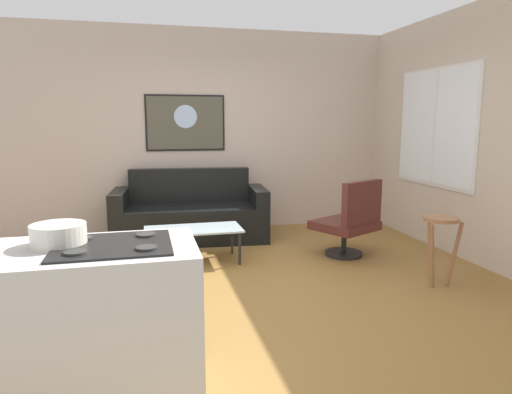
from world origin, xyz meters
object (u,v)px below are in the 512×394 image
coffee_table (193,231)px  wall_painting (186,123)px  couch (191,216)px  bar_stool (440,233)px  armchair (350,221)px  mixing_bowl (59,235)px

coffee_table → wall_painting: size_ratio=0.97×
couch → wall_painting: 1.31m
bar_stool → wall_painting: 3.62m
coffee_table → armchair: (1.76, -0.23, 0.07)m
couch → mixing_bowl: mixing_bowl is taller
bar_stool → mixing_bowl: 3.35m
armchair → mixing_bowl: size_ratio=3.14×
armchair → mixing_bowl: (-2.71, -2.16, 0.53)m
bar_stool → couch: bearing=132.5°
couch → armchair: size_ratio=2.27×
bar_stool → wall_painting: bearing=127.0°
bar_stool → armchair: bearing=111.5°
coffee_table → bar_stool: 2.53m
armchair → wall_painting: 2.65m
wall_painting → mixing_bowl: bearing=-104.9°
coffee_table → bar_stool: (2.17, -1.28, 0.16)m
couch → wall_painting: size_ratio=1.88×
couch → coffee_table: 1.01m
mixing_bowl → coffee_table: bearing=68.2°
mixing_bowl → bar_stool: bearing=19.5°
bar_stool → mixing_bowl: size_ratio=2.32×
coffee_table → wall_painting: bearing=86.9°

